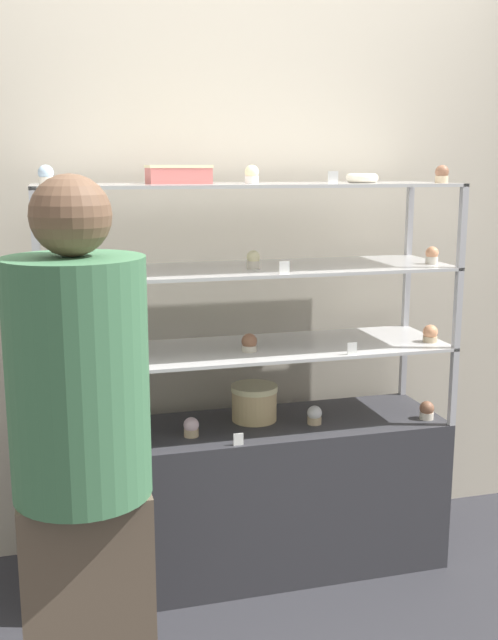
{
  "coord_description": "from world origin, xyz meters",
  "views": [
    {
      "loc": [
        -0.72,
        -2.63,
        1.56
      ],
      "look_at": [
        0.0,
        0.0,
        1.0
      ],
      "focal_mm": 42.0,
      "sensor_mm": 36.0,
      "label": 1
    }
  ],
  "objects": [
    {
      "name": "cupcake_0",
      "position": [
        -0.69,
        -0.07,
        0.63
      ],
      "size": [
        0.06,
        0.06,
        0.07
      ],
      "color": "beige",
      "rests_on": "display_base"
    },
    {
      "name": "price_tag_2",
      "position": [
        0.07,
        -0.2,
        1.22
      ],
      "size": [
        0.04,
        0.0,
        0.04
      ],
      "color": "white",
      "rests_on": "display_riser_middle"
    },
    {
      "name": "display_base",
      "position": [
        0.0,
        0.0,
        0.3
      ],
      "size": [
        1.52,
        0.44,
        0.59
      ],
      "color": "#333338",
      "rests_on": "ground_plane"
    },
    {
      "name": "cupcake_10",
      "position": [
        -0.7,
        -0.06,
        1.54
      ],
      "size": [
        0.05,
        0.05,
        0.07
      ],
      "color": "beige",
      "rests_on": "display_riser_upper"
    },
    {
      "name": "cupcake_11",
      "position": [
        -0.0,
        -0.04,
        1.54
      ],
      "size": [
        0.05,
        0.05,
        0.07
      ],
      "color": "white",
      "rests_on": "display_riser_upper"
    },
    {
      "name": "donut_glazed",
      "position": [
        0.44,
        0.0,
        1.52
      ],
      "size": [
        0.12,
        0.12,
        0.03
      ],
      "color": "#EFE5CC",
      "rests_on": "display_riser_upper"
    },
    {
      "name": "cupcake_8",
      "position": [
        0.01,
        -0.04,
        1.23
      ],
      "size": [
        0.05,
        0.05,
        0.07
      ],
      "color": "beige",
      "rests_on": "display_riser_middle"
    },
    {
      "name": "cupcake_7",
      "position": [
        -0.71,
        -0.09,
        1.23
      ],
      "size": [
        0.05,
        0.05,
        0.07
      ],
      "color": "#CCB28C",
      "rests_on": "display_riser_middle"
    },
    {
      "name": "cupcake_5",
      "position": [
        -0.01,
        -0.06,
        0.93
      ],
      "size": [
        0.06,
        0.06,
        0.07
      ],
      "color": "beige",
      "rests_on": "display_riser_lower"
    },
    {
      "name": "price_tag_1",
      "position": [
        0.33,
        -0.2,
        0.92
      ],
      "size": [
        0.04,
        0.0,
        0.04
      ],
      "color": "white",
      "rests_on": "display_riser_lower"
    },
    {
      "name": "display_riser_upper",
      "position": [
        0.0,
        0.0,
        1.49
      ],
      "size": [
        1.52,
        0.44,
        0.3
      ],
      "color": "#B7B7BC",
      "rests_on": "display_riser_middle"
    },
    {
      "name": "back_wall",
      "position": [
        0.0,
        0.36,
        1.3
      ],
      "size": [
        8.0,
        0.05,
        2.6
      ],
      "color": "beige",
      "rests_on": "ground_plane"
    },
    {
      "name": "cupcake_1",
      "position": [
        -0.24,
        -0.07,
        0.63
      ],
      "size": [
        0.06,
        0.06,
        0.07
      ],
      "color": "#CCB28C",
      "rests_on": "display_base"
    },
    {
      "name": "display_riser_middle",
      "position": [
        0.0,
        0.0,
        1.18
      ],
      "size": [
        1.52,
        0.44,
        0.3
      ],
      "color": "#B7B7BC",
      "rests_on": "display_riser_lower"
    },
    {
      "name": "cupcake_12",
      "position": [
        0.71,
        -0.11,
        1.54
      ],
      "size": [
        0.05,
        0.05,
        0.07
      ],
      "color": "#CCB28C",
      "rests_on": "display_riser_upper"
    },
    {
      "name": "ground_plane",
      "position": [
        0.0,
        0.0,
        0.0
      ],
      "size": [
        20.0,
        20.0,
        0.0
      ],
      "primitive_type": "plane",
      "color": "#2D2D33"
    },
    {
      "name": "price_tag_3",
      "position": [
        0.24,
        -0.2,
        1.53
      ],
      "size": [
        0.04,
        0.0,
        0.04
      ],
      "color": "white",
      "rests_on": "display_riser_upper"
    },
    {
      "name": "cupcake_9",
      "position": [
        0.69,
        -0.09,
        1.23
      ],
      "size": [
        0.05,
        0.05,
        0.07
      ],
      "color": "beige",
      "rests_on": "display_riser_middle"
    },
    {
      "name": "display_riser_lower",
      "position": [
        0.0,
        0.0,
        0.88
      ],
      "size": [
        1.52,
        0.44,
        0.3
      ],
      "color": "#B7B7BC",
      "rests_on": "display_base"
    },
    {
      "name": "layer_cake_centerpiece",
      "position": [
        0.03,
        0.05,
        0.67
      ],
      "size": [
        0.18,
        0.18,
        0.14
      ],
      "color": "#DBBC84",
      "rests_on": "display_base"
    },
    {
      "name": "cupcake_4",
      "position": [
        -0.69,
        -0.11,
        0.93
      ],
      "size": [
        0.06,
        0.06,
        0.07
      ],
      "color": "beige",
      "rests_on": "display_riser_lower"
    },
    {
      "name": "cupcake_3",
      "position": [
        0.69,
        -0.12,
        0.63
      ],
      "size": [
        0.06,
        0.06,
        0.07
      ],
      "color": "beige",
      "rests_on": "display_base"
    },
    {
      "name": "customer_figure",
      "position": [
        -0.65,
        -0.74,
        0.83
      ],
      "size": [
        0.36,
        0.36,
        1.55
      ],
      "color": "brown",
      "rests_on": "ground_plane"
    },
    {
      "name": "sheet_cake_frosted",
      "position": [
        -0.25,
        0.01,
        1.54
      ],
      "size": [
        0.22,
        0.16,
        0.06
      ],
      "color": "#C66660",
      "rests_on": "display_riser_upper"
    },
    {
      "name": "cupcake_2",
      "position": [
        0.25,
        -0.06,
        0.63
      ],
      "size": [
        0.06,
        0.06,
        0.07
      ],
      "color": "#CCB28C",
      "rests_on": "display_base"
    },
    {
      "name": "price_tag_0",
      "position": [
        -0.09,
        -0.2,
        0.62
      ],
      "size": [
        0.04,
        0.0,
        0.04
      ],
      "color": "white",
      "rests_on": "display_base"
    },
    {
      "name": "cupcake_6",
      "position": [
        0.7,
        -0.09,
        0.93
      ],
      "size": [
        0.06,
        0.06,
        0.07
      ],
      "color": "#CCB28C",
      "rests_on": "display_riser_lower"
    }
  ]
}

